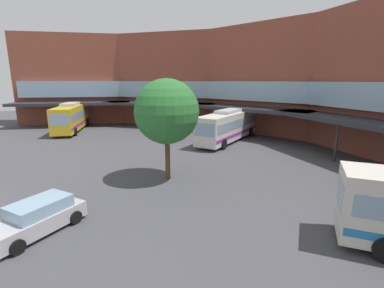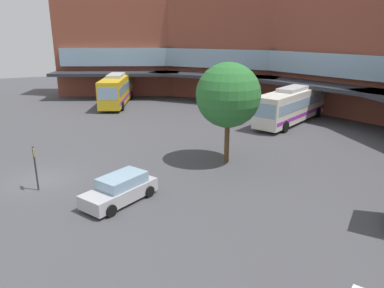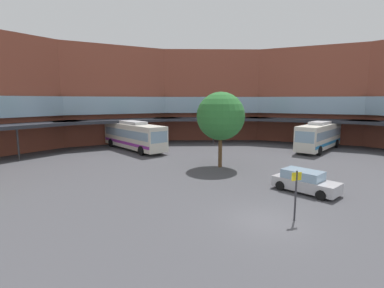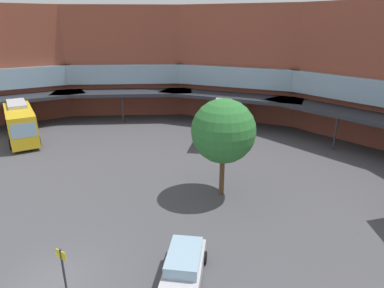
{
  "view_description": "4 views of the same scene",
  "coord_description": "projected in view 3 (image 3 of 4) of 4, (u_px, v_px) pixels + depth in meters",
  "views": [
    {
      "loc": [
        19.23,
        3.26,
        7.07
      ],
      "look_at": [
        2.82,
        14.15,
        2.54
      ],
      "focal_mm": 26.1,
      "sensor_mm": 36.0,
      "label": 1
    },
    {
      "loc": [
        23.66,
        -0.49,
        9.21
      ],
      "look_at": [
        0.95,
        10.27,
        1.34
      ],
      "focal_mm": 33.89,
      "sensor_mm": 36.0,
      "label": 2
    },
    {
      "loc": [
        -7.63,
        -13.11,
        6.45
      ],
      "look_at": [
        -0.41,
        13.87,
        2.16
      ],
      "focal_mm": 26.98,
      "sensor_mm": 36.0,
      "label": 3
    },
    {
      "loc": [
        13.29,
        -6.67,
        12.09
      ],
      "look_at": [
        -2.0,
        14.38,
        2.54
      ],
      "focal_mm": 31.17,
      "sensor_mm": 36.0,
      "label": 4
    }
  ],
  "objects": [
    {
      "name": "ground_plane",
      "position": [
        266.0,
        221.0,
        15.45
      ],
      "size": [
        118.65,
        118.65,
        0.0
      ],
      "primitive_type": "plane",
      "color": "#47474C"
    },
    {
      "name": "station_building",
      "position": [
        174.0,
        97.0,
        37.66
      ],
      "size": [
        75.47,
        35.52,
        14.15
      ],
      "color": "brown",
      "rests_on": "ground"
    },
    {
      "name": "bus_2",
      "position": [
        319.0,
        136.0,
        37.0
      ],
      "size": [
        10.25,
        8.14,
        3.71
      ],
      "rotation": [
        0.0,
        0.0,
        3.74
      ],
      "color": "silver",
      "rests_on": "ground"
    },
    {
      "name": "bus_3",
      "position": [
        134.0,
        135.0,
        37.41
      ],
      "size": [
        7.43,
        11.88,
        3.72
      ],
      "rotation": [
        0.0,
        0.0,
        5.16
      ],
      "color": "silver",
      "rests_on": "ground"
    },
    {
      "name": "parked_car",
      "position": [
        305.0,
        182.0,
        20.32
      ],
      "size": [
        3.67,
        4.73,
        1.53
      ],
      "rotation": [
        0.0,
        0.0,
        5.2
      ],
      "color": "#B7B7BC",
      "rests_on": "ground"
    },
    {
      "name": "plaza_tree",
      "position": [
        221.0,
        116.0,
        27.21
      ],
      "size": [
        4.57,
        4.57,
        7.21
      ],
      "color": "brown",
      "rests_on": "ground"
    },
    {
      "name": "stop_sign_post",
      "position": [
        296.0,
        191.0,
        15.3
      ],
      "size": [
        0.6,
        0.1,
        2.75
      ],
      "color": "#2D2D33",
      "rests_on": "ground"
    }
  ]
}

